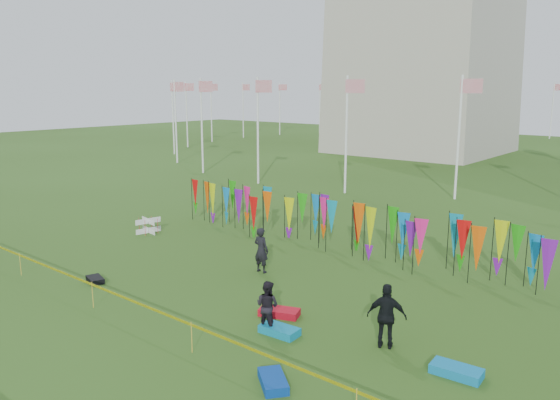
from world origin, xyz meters
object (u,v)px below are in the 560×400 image
Objects in this scene: box_kite at (148,226)px; kite_bag_red at (279,312)px; kite_bag_blue at (273,381)px; person_mid at (267,306)px; person_left at (261,250)px; kite_bag_teal at (456,371)px; kite_bag_turquoise at (279,330)px; person_right at (387,316)px; kite_bag_black at (95,280)px.

box_kite is 0.61× the size of kite_bag_red.
kite_bag_blue is 4.20m from kite_bag_red.
person_left is at bearing -53.06° from person_mid.
kite_bag_blue is at bearing -134.48° from kite_bag_teal.
kite_bag_turquoise is (12.44, -4.67, -0.27)m from box_kite.
box_kite is 12.88m from person_mid.
person_left reaches higher than person_mid.
kite_bag_red is (-0.41, 1.05, -0.66)m from person_mid.
person_left is at bearing -44.64° from person_right.
person_left is at bearing 133.46° from kite_bag_blue.
box_kite reaches higher than kite_bag_teal.
kite_bag_red is at bearing 15.59° from kite_bag_black.
kite_bag_blue is (5.82, -6.15, -0.79)m from person_left.
kite_bag_teal is (9.10, -2.81, -0.79)m from person_left.
kite_bag_turquoise is 8.24m from kite_bag_black.
person_left is 0.97× the size of person_right.
person_right is 11.28m from kite_bag_black.
person_mid is 1.85× the size of kite_bag_black.
kite_bag_turquoise is 1.34m from kite_bag_red.
person_right is at bearing -165.31° from person_mid.
kite_bag_turquoise is at bearing -0.34° from person_right.
kite_bag_teal is at bearing -11.77° from box_kite.
person_mid is 1.40× the size of kite_bag_blue.
box_kite is at bearing 162.54° from kite_bag_red.
kite_bag_black is at bearing -53.16° from box_kite.
person_right is 3.80m from kite_bag_red.
kite_bag_red is 1.50× the size of kite_bag_black.
person_mid is at bearing 133.37° from kite_bag_blue.
kite_bag_red is (3.26, -2.82, -0.79)m from person_left.
person_left is 1.63× the size of kite_bag_blue.
kite_bag_turquoise is at bearing -50.14° from kite_bag_red.
kite_bag_teal is at bearing 11.78° from kite_bag_turquoise.
box_kite is 0.50× the size of person_mid.
kite_bag_black is (4.26, -5.68, -0.29)m from box_kite.
kite_bag_teal is (13.16, 2.05, 0.02)m from kite_bag_black.
kite_bag_blue reaches higher than kite_bag_black.
kite_bag_turquoise is (-2.84, -1.26, -0.82)m from person_right.
person_left is at bearing 136.98° from kite_bag_turquoise.
person_right is 3.22m from kite_bag_turquoise.
person_mid is at bearing 7.33° from kite_bag_black.
person_right is 1.49× the size of kite_bag_teal.
person_mid reaches higher than box_kite.
kite_bag_black is at bearing 172.58° from kite_bag_blue.
kite_bag_black is (-8.18, -1.01, -0.02)m from kite_bag_turquoise.
person_right is (6.96, -2.58, 0.03)m from person_left.
box_kite is 0.62× the size of kite_bag_teal.
person_right is 2.22× the size of kite_bag_black.
box_kite is at bearing 126.84° from kite_bag_black.
kite_bag_black is at bearing 0.77° from person_mid.
person_left is (8.32, -0.82, 0.52)m from box_kite.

